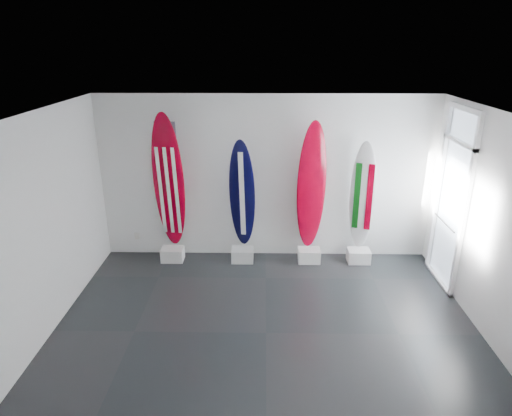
{
  "coord_description": "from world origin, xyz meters",
  "views": [
    {
      "loc": [
        -0.05,
        -5.21,
        3.83
      ],
      "look_at": [
        -0.16,
        1.4,
        1.34
      ],
      "focal_mm": 31.23,
      "sensor_mm": 36.0,
      "label": 1
    }
  ],
  "objects_px": {
    "surfboard_swiss": "(311,187)",
    "surfboard_italy": "(363,196)",
    "surfboard_navy": "(242,195)",
    "surfboard_usa": "(169,182)"
  },
  "relations": [
    {
      "from": "surfboard_navy",
      "to": "surfboard_swiss",
      "type": "bearing_deg",
      "value": 9.38
    },
    {
      "from": "surfboard_swiss",
      "to": "surfboard_italy",
      "type": "distance_m",
      "value": 0.93
    },
    {
      "from": "surfboard_swiss",
      "to": "surfboard_italy",
      "type": "bearing_deg",
      "value": -13.02
    },
    {
      "from": "surfboard_navy",
      "to": "surfboard_swiss",
      "type": "relative_size",
      "value": 0.87
    },
    {
      "from": "surfboard_usa",
      "to": "surfboard_swiss",
      "type": "xyz_separation_m",
      "value": [
        2.53,
        0.0,
        -0.07
      ]
    },
    {
      "from": "surfboard_swiss",
      "to": "surfboard_italy",
      "type": "height_order",
      "value": "surfboard_swiss"
    },
    {
      "from": "surfboard_italy",
      "to": "surfboard_usa",
      "type": "bearing_deg",
      "value": -160.04
    },
    {
      "from": "surfboard_usa",
      "to": "surfboard_italy",
      "type": "distance_m",
      "value": 3.45
    },
    {
      "from": "surfboard_usa",
      "to": "surfboard_swiss",
      "type": "distance_m",
      "value": 2.53
    },
    {
      "from": "surfboard_usa",
      "to": "surfboard_italy",
      "type": "relative_size",
      "value": 1.25
    }
  ]
}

